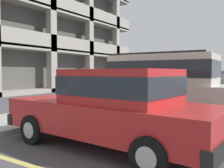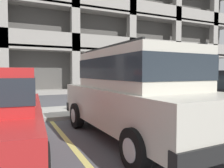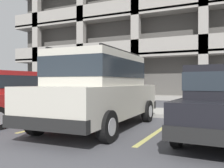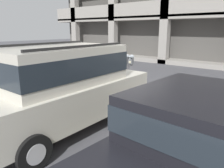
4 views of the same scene
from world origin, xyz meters
name	(u,v)px [view 1 (image 1 of 4)]	position (x,y,z in m)	size (l,w,h in m)	color
ground_plane	(100,116)	(0.00, 0.00, -0.05)	(80.00, 80.00, 0.10)	#4C4C51
sidewalk	(72,110)	(0.00, 1.30, 0.06)	(40.00, 2.20, 0.12)	#9E9B93
parking_stall_lines	(154,112)	(1.50, -1.40, 0.00)	(12.09, 4.80, 0.01)	#DBD16B
silver_suv	(162,86)	(-0.05, -2.29, 1.09)	(2.11, 4.83, 2.03)	beige
red_sedan	(113,106)	(-2.96, -2.39, 0.82)	(2.12, 4.61, 1.54)	red
dark_hatchback	(189,89)	(3.09, -2.22, 0.82)	(1.96, 4.54, 1.54)	black
blue_coupe	(209,85)	(6.11, -2.41, 0.82)	(1.95, 4.54, 1.54)	silver
parking_meter_near	(91,80)	(-0.05, 0.35, 1.19)	(0.35, 0.12, 1.44)	#47474C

